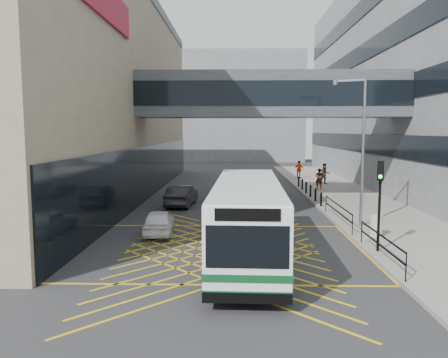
# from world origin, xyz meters

# --- Properties ---
(ground) EXTENTS (120.00, 120.00, 0.00)m
(ground) POSITION_xyz_m (0.00, 0.00, 0.00)
(ground) COLOR #333335
(building_whsmith) EXTENTS (24.17, 42.00, 16.00)m
(building_whsmith) POSITION_xyz_m (-17.98, 16.00, 8.00)
(building_whsmith) COLOR gray
(building_whsmith) RESTS_ON ground
(building_far) EXTENTS (28.00, 16.00, 18.00)m
(building_far) POSITION_xyz_m (-2.00, 60.00, 9.00)
(building_far) COLOR slate
(building_far) RESTS_ON ground
(skybridge) EXTENTS (20.00, 4.10, 3.00)m
(skybridge) POSITION_xyz_m (3.00, 12.00, 7.50)
(skybridge) COLOR #43494E
(skybridge) RESTS_ON ground
(pavement) EXTENTS (6.00, 54.00, 0.16)m
(pavement) POSITION_xyz_m (9.00, 15.00, 0.08)
(pavement) COLOR gray
(pavement) RESTS_ON ground
(box_junction) EXTENTS (12.00, 9.00, 0.01)m
(box_junction) POSITION_xyz_m (0.00, 0.00, 0.00)
(box_junction) COLOR gold
(box_junction) RESTS_ON ground
(bus) EXTENTS (3.02, 11.11, 3.09)m
(bus) POSITION_xyz_m (1.06, -1.28, 1.66)
(bus) COLOR white
(bus) RESTS_ON ground
(car_white) EXTENTS (1.92, 4.01, 1.24)m
(car_white) POSITION_xyz_m (-3.19, 2.66, 0.62)
(car_white) COLOR white
(car_white) RESTS_ON ground
(car_dark) EXTENTS (2.18, 4.69, 1.42)m
(car_dark) POSITION_xyz_m (-3.04, 10.78, 0.71)
(car_dark) COLOR black
(car_dark) RESTS_ON ground
(car_silver) EXTENTS (1.83, 4.19, 1.29)m
(car_silver) POSITION_xyz_m (1.86, 16.20, 0.65)
(car_silver) COLOR gray
(car_silver) RESTS_ON ground
(traffic_light) EXTENTS (0.30, 0.45, 3.74)m
(traffic_light) POSITION_xyz_m (6.41, -0.89, 2.59)
(traffic_light) COLOR black
(traffic_light) RESTS_ON pavement
(street_lamp) EXTENTS (1.66, 0.83, 7.53)m
(street_lamp) POSITION_xyz_m (6.96, 4.08, 4.45)
(street_lamp) COLOR slate
(street_lamp) RESTS_ON pavement
(litter_bin) EXTENTS (0.57, 0.57, 0.99)m
(litter_bin) POSITION_xyz_m (7.19, 1.75, 0.66)
(litter_bin) COLOR #ADA89E
(litter_bin) RESTS_ON pavement
(kerb_railings) EXTENTS (0.05, 12.54, 1.00)m
(kerb_railings) POSITION_xyz_m (6.15, 1.78, 0.88)
(kerb_railings) COLOR black
(kerb_railings) RESTS_ON pavement
(bollards) EXTENTS (0.14, 10.14, 0.90)m
(bollards) POSITION_xyz_m (6.25, 15.00, 0.61)
(bollards) COLOR black
(bollards) RESTS_ON pavement
(pedestrian_a) EXTENTS (0.71, 0.51, 1.77)m
(pedestrian_a) POSITION_xyz_m (7.71, 18.36, 1.04)
(pedestrian_a) COLOR gray
(pedestrian_a) RESTS_ON pavement
(pedestrian_b) EXTENTS (1.01, 0.70, 1.91)m
(pedestrian_b) POSITION_xyz_m (8.97, 22.06, 1.11)
(pedestrian_b) COLOR gray
(pedestrian_b) RESTS_ON pavement
(pedestrian_c) EXTENTS (1.18, 1.01, 1.82)m
(pedestrian_c) POSITION_xyz_m (7.32, 27.06, 1.07)
(pedestrian_c) COLOR gray
(pedestrian_c) RESTS_ON pavement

